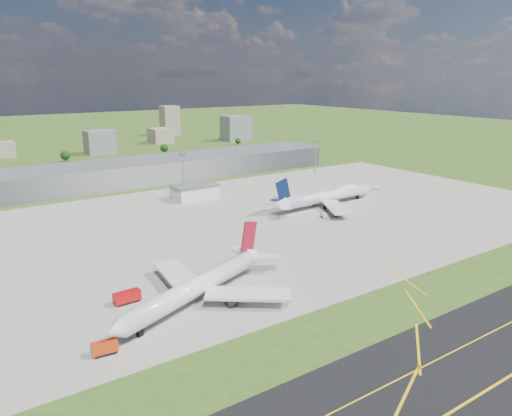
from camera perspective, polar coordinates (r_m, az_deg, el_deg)
ground at (r=346.59m, az=-12.34°, el=2.48°), size 1400.00×1400.00×0.00m
apron at (r=256.51m, az=-0.71°, el=-1.55°), size 360.00×190.00×0.08m
terminal at (r=358.79m, az=-13.33°, el=4.06°), size 300.00×42.00×15.00m
ops_building at (r=305.47m, az=-7.02°, el=1.81°), size 26.00×16.00×8.00m
mast_center at (r=315.83m, az=-8.38°, el=4.74°), size 3.50×2.00×25.90m
mast_east at (r=376.91m, az=6.84°, el=6.45°), size 3.50×2.00×25.90m
airliner_red_twin at (r=167.95m, az=-6.46°, el=-8.81°), size 72.63×54.86×20.93m
airliner_blue_quad at (r=289.13m, az=8.17°, el=1.35°), size 77.49×60.78×20.24m
fire_truck at (r=172.60m, az=-14.52°, el=-9.86°), size 9.00×3.83×3.89m
crash_tender at (r=145.40m, az=-16.92°, el=-15.10°), size 7.12×3.71×3.54m
tug_yellow at (r=197.36m, az=-8.74°, el=-6.63°), size 4.20×3.90×1.82m
van_white_near at (r=265.37m, az=7.73°, el=-0.86°), size 3.40×5.04×2.39m
van_white_far at (r=336.98m, az=13.60°, el=2.26°), size 4.97×4.30×2.38m
bldg_cw at (r=512.71m, az=-26.99°, el=5.97°), size 20.00×18.00×14.00m
bldg_c at (r=500.20m, az=-17.42°, el=7.19°), size 26.00×20.00×22.00m
bldg_ce at (r=565.75m, az=-10.87°, el=8.13°), size 22.00×24.00×16.00m
bldg_e at (r=576.33m, az=-2.29°, el=9.11°), size 30.00×22.00×28.00m
bldg_tall_e at (r=635.56m, az=-9.82°, el=9.82°), size 20.00×18.00×36.00m
tree_c at (r=461.67m, az=-20.97°, el=5.64°), size 8.10×8.10×9.90m
tree_e at (r=486.00m, az=-10.45°, el=6.76°), size 7.65×7.65×9.35m
tree_far_e at (r=537.42m, az=-2.07°, el=7.66°), size 6.30×6.30×7.70m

